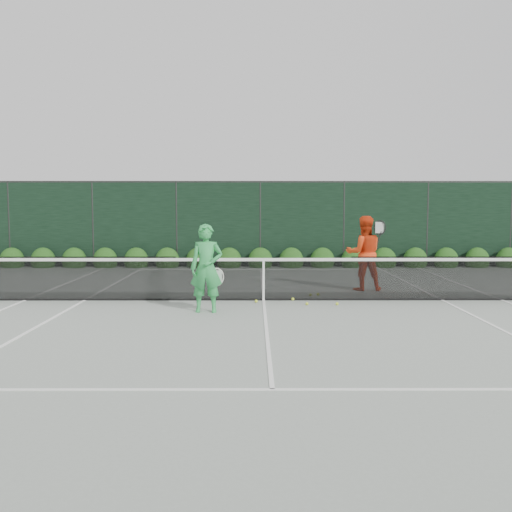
{
  "coord_description": "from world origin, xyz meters",
  "views": [
    {
      "loc": [
        -0.21,
        -12.95,
        2.16
      ],
      "look_at": [
        -0.17,
        0.3,
        1.0
      ],
      "focal_mm": 40.0,
      "sensor_mm": 36.0,
      "label": 1
    }
  ],
  "objects": [
    {
      "name": "windscreen_fence",
      "position": [
        0.0,
        -2.71,
        1.51
      ],
      "size": [
        32.0,
        21.07,
        3.06
      ],
      "color": "black",
      "rests_on": "ground"
    },
    {
      "name": "player_woman",
      "position": [
        -1.19,
        -1.41,
        0.9
      ],
      "size": [
        0.68,
        0.43,
        1.8
      ],
      "rotation": [
        0.0,
        0.0,
        -0.0
      ],
      "color": "green",
      "rests_on": "ground"
    },
    {
      "name": "court_lines",
      "position": [
        0.0,
        0.0,
        0.01
      ],
      "size": [
        11.03,
        23.83,
        0.01
      ],
      "color": "white",
      "rests_on": "ground"
    },
    {
      "name": "player_man",
      "position": [
        2.6,
        1.59,
        0.96
      ],
      "size": [
        0.97,
        0.74,
        1.91
      ],
      "rotation": [
        0.0,
        0.0,
        3.16
      ],
      "color": "red",
      "rests_on": "ground"
    },
    {
      "name": "tennis_balls",
      "position": [
        0.58,
        -0.15,
        0.03
      ],
      "size": [
        3.09,
        1.57,
        0.07
      ],
      "color": "#DAEB34",
      "rests_on": "ground"
    },
    {
      "name": "ground",
      "position": [
        0.0,
        0.0,
        0.0
      ],
      "size": [
        80.0,
        80.0,
        0.0
      ],
      "primitive_type": "plane",
      "color": "gray",
      "rests_on": "ground"
    },
    {
      "name": "hedge_row",
      "position": [
        -0.0,
        7.15,
        0.23
      ],
      "size": [
        31.66,
        0.65,
        0.94
      ],
      "color": "#1A3C10",
      "rests_on": "ground"
    },
    {
      "name": "tennis_net",
      "position": [
        -0.02,
        0.0,
        0.53
      ],
      "size": [
        12.9,
        0.1,
        1.07
      ],
      "color": "#113416",
      "rests_on": "ground"
    }
  ]
}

